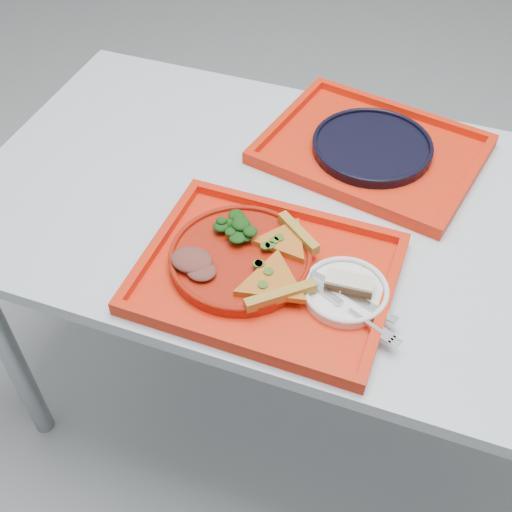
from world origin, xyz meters
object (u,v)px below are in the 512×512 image
at_px(tray_main, 267,276).
at_px(tray_far, 371,152).
at_px(dinner_plate, 240,259).
at_px(dessert_bar, 350,284).
at_px(navy_plate, 372,147).

distance_m(tray_main, tray_far, 0.43).
height_order(tray_far, dinner_plate, dinner_plate).
distance_m(tray_far, dessert_bar, 0.42).
xyz_separation_m(navy_plate, dessert_bar, (0.05, -0.41, 0.02)).
bearing_deg(dessert_bar, tray_far, 93.28).
height_order(tray_main, dinner_plate, dinner_plate).
relative_size(dinner_plate, dessert_bar, 3.03).
height_order(tray_main, tray_far, same).
xyz_separation_m(dinner_plate, dessert_bar, (0.20, -0.00, 0.02)).
relative_size(tray_main, dessert_bar, 5.25).
distance_m(tray_main, navy_plate, 0.43).
xyz_separation_m(tray_far, navy_plate, (0.00, 0.00, 0.01)).
height_order(navy_plate, dessert_bar, dessert_bar).
xyz_separation_m(tray_main, dessert_bar, (0.15, 0.01, 0.03)).
xyz_separation_m(dinner_plate, navy_plate, (0.15, 0.41, -0.00)).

